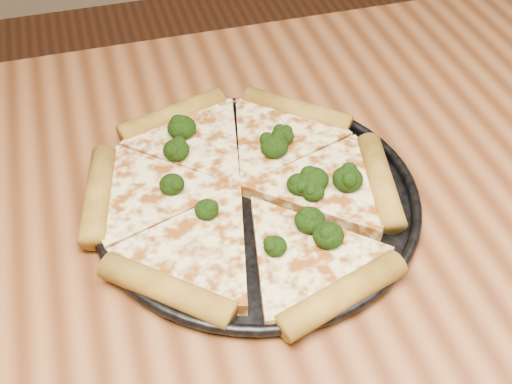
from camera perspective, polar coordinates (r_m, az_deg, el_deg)
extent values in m
cube|color=brown|center=(0.60, 0.02, -10.24)|extent=(1.20, 0.90, 0.04)
cube|color=#5A301D|center=(1.30, 18.41, -0.40)|extent=(0.06, 0.06, 0.71)
cylinder|color=black|center=(0.66, 0.00, -0.81)|extent=(0.32, 0.32, 0.01)
torus|color=black|center=(0.65, 0.00, -0.38)|extent=(0.33, 0.33, 0.01)
cylinder|color=#A87F2A|center=(0.75, 3.57, 7.07)|extent=(0.11, 0.10, 0.03)
cylinder|color=#A87F2A|center=(0.75, -7.26, 6.57)|extent=(0.13, 0.06, 0.03)
cylinder|color=#A87F2A|center=(0.66, -13.53, -0.23)|extent=(0.05, 0.13, 0.03)
cylinder|color=#A87F2A|center=(0.57, -7.77, -8.41)|extent=(0.11, 0.10, 0.03)
cylinder|color=#A87F2A|center=(0.57, 7.53, -8.84)|extent=(0.13, 0.06, 0.03)
cylinder|color=#A87F2A|center=(0.67, 10.73, 0.95)|extent=(0.05, 0.13, 0.03)
ellipsoid|color=black|center=(0.65, -7.32, 0.68)|extent=(0.02, 0.02, 0.02)
ellipsoid|color=black|center=(0.59, 1.68, -4.73)|extent=(0.02, 0.02, 0.02)
ellipsoid|color=black|center=(0.70, 2.30, 4.87)|extent=(0.02, 0.02, 0.02)
ellipsoid|color=black|center=(0.65, 5.07, 1.08)|extent=(0.03, 0.03, 0.02)
ellipsoid|color=black|center=(0.68, 1.61, 3.98)|extent=(0.03, 0.03, 0.02)
ellipsoid|color=black|center=(0.68, -6.95, 3.65)|extent=(0.03, 0.03, 0.02)
ellipsoid|color=black|center=(0.64, 3.80, 0.69)|extent=(0.03, 0.03, 0.02)
ellipsoid|color=black|center=(0.65, 7.97, 1.12)|extent=(0.03, 0.03, 0.02)
ellipsoid|color=black|center=(0.60, 6.30, -3.75)|extent=(0.03, 0.03, 0.02)
ellipsoid|color=black|center=(0.71, -6.48, 5.59)|extent=(0.03, 0.03, 0.02)
ellipsoid|color=black|center=(0.61, 4.71, -2.45)|extent=(0.03, 0.03, 0.02)
ellipsoid|color=black|center=(0.62, -4.31, -1.52)|extent=(0.02, 0.02, 0.02)
ellipsoid|color=black|center=(0.64, 4.98, 0.04)|extent=(0.02, 0.02, 0.02)
ellipsoid|color=black|center=(0.64, 4.30, 0.48)|extent=(0.02, 0.02, 0.02)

